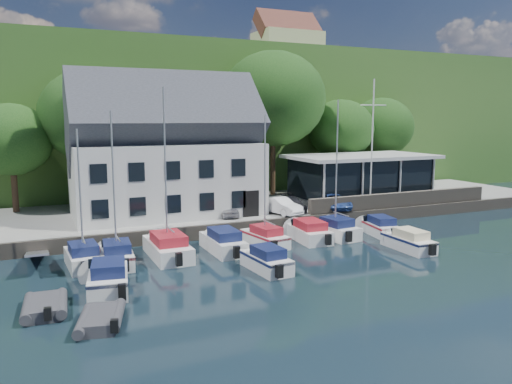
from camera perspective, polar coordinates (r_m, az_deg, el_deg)
ground at (r=28.46m, az=12.43°, el=-9.03°), size 180.00×180.00×0.00m
quay at (r=43.23m, az=-1.39°, el=-2.12°), size 60.00×13.00×1.00m
quay_face at (r=37.43m, az=2.44°, el=-3.80°), size 60.00×0.30×1.00m
hillside at (r=85.32m, az=-13.06°, el=7.98°), size 160.00×75.00×16.00m
field_patch at (r=95.22m, az=-9.32°, el=13.03°), size 50.00×30.00×0.30m
farmhouse at (r=83.90m, az=3.62°, el=16.46°), size 10.40×7.00×8.20m
harbor_building at (r=39.48m, az=-10.30°, el=3.83°), size 14.40×8.20×8.70m
club_pavilion at (r=46.89m, az=11.84°, el=1.68°), size 13.20×7.20×4.10m
seawall at (r=44.11m, az=16.32°, el=-0.81°), size 18.00×0.50×1.20m
gangway at (r=31.90m, az=-23.65°, el=-7.64°), size 1.20×6.00×1.40m
car_silver at (r=38.25m, az=-3.26°, el=-1.90°), size 1.95×3.56×1.15m
car_white at (r=39.02m, az=2.75°, el=-1.57°), size 2.46×4.22×1.32m
car_dgrey at (r=40.50m, az=3.96°, el=-1.29°), size 2.29×4.33×1.20m
car_blue at (r=41.63m, az=8.82°, el=-1.01°), size 2.20×4.08×1.33m
flagpole at (r=42.80m, az=13.13°, el=5.38°), size 2.55×0.20×10.61m
tree_0 at (r=43.81m, az=-26.07°, el=3.49°), size 6.30×6.30×8.61m
tree_1 at (r=43.69m, az=-18.25°, el=5.75°), size 8.33×8.33×11.39m
tree_2 at (r=45.75m, az=-5.13°, el=5.44°), size 7.40×7.40×10.11m
tree_3 at (r=48.39m, az=1.96°, el=7.80°), size 10.07×10.07×13.76m
tree_4 at (r=52.72m, az=9.63°, el=5.34°), size 6.83×6.83×9.34m
tree_5 at (r=56.32m, az=14.04°, el=5.54°), size 7.04×7.04×9.62m
boat_r1_0 at (r=29.59m, az=-19.48°, el=0.08°), size 2.20×5.48×8.79m
boat_r1_1 at (r=29.43m, az=-15.94°, el=0.19°), size 2.34×5.59×8.77m
boat_r1_2 at (r=30.37m, az=-10.28°, el=1.29°), size 2.31×7.14×9.47m
boat_r1_3 at (r=31.98m, az=-3.82°, el=-5.49°), size 1.98×6.37×1.51m
boat_r1_4 at (r=32.77m, az=1.02°, el=1.00°), size 2.57×5.81×8.39m
boat_r1_5 at (r=35.00m, az=5.99°, el=-4.33°), size 2.51×6.25×1.46m
boat_r1_6 at (r=35.35m, az=9.18°, el=2.02°), size 2.64×5.63×9.10m
boat_r1_7 at (r=37.60m, az=13.94°, el=-3.70°), size 2.59×5.54×1.38m
boat_r2_0 at (r=25.86m, az=-16.53°, el=-9.16°), size 2.85×5.73×1.57m
boat_r2_2 at (r=28.06m, az=1.20°, el=-7.57°), size 2.12×5.26×1.42m
boat_r2_4 at (r=33.77m, az=17.01°, el=-5.19°), size 1.77×5.60×1.39m
dinghy_0 at (r=24.24m, az=-22.99°, el=-11.73°), size 2.09×3.29×0.74m
dinghy_1 at (r=22.10m, az=-17.31°, el=-13.45°), size 2.54×3.44×0.72m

